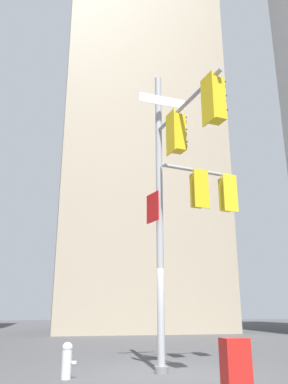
# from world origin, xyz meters

# --- Properties ---
(ground) EXTENTS (120.00, 120.00, 0.00)m
(ground) POSITION_xyz_m (0.00, 0.00, 0.00)
(ground) COLOR #474749
(building_mid_block) EXTENTS (12.34, 12.34, 50.36)m
(building_mid_block) POSITION_xyz_m (3.56, 21.33, 25.18)
(building_mid_block) COLOR tan
(building_mid_block) RESTS_ON ground
(signal_pole_assembly) EXTENTS (3.16, 3.93, 8.18)m
(signal_pole_assembly) POSITION_xyz_m (0.65, -0.55, 4.90)
(signal_pole_assembly) COLOR #9EA0A3
(signal_pole_assembly) RESTS_ON ground
(fire_hydrant) EXTENTS (0.33, 0.23, 0.77)m
(fire_hydrant) POSITION_xyz_m (-2.28, -0.35, 0.40)
(fire_hydrant) COLOR silver
(fire_hydrant) RESTS_ON ground
(newspaper_box) EXTENTS (0.45, 0.36, 1.00)m
(newspaper_box) POSITION_xyz_m (0.41, -3.26, 0.50)
(newspaper_box) COLOR red
(newspaper_box) RESTS_ON ground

